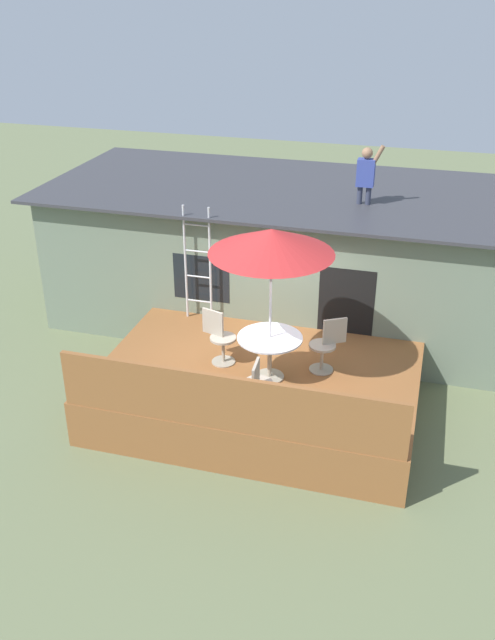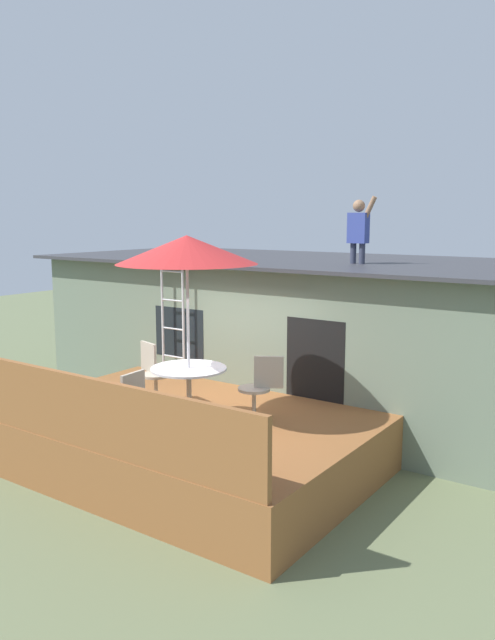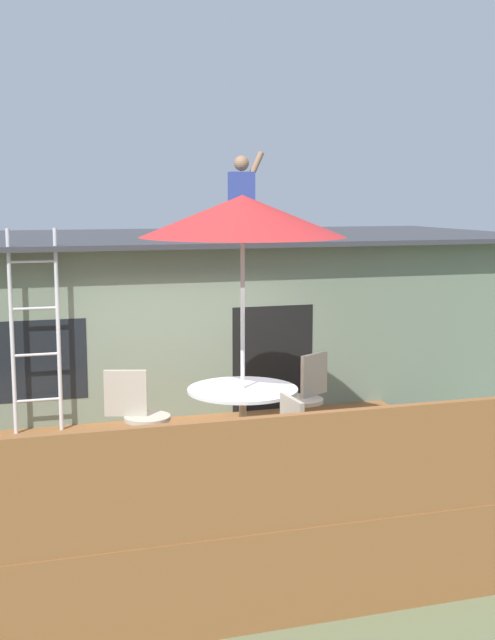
% 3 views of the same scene
% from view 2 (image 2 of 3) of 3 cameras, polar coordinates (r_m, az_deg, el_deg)
% --- Properties ---
extents(ground_plane, '(40.00, 40.00, 0.00)m').
position_cam_2_polar(ground_plane, '(9.42, -5.26, -12.99)').
color(ground_plane, '#66704C').
extents(house, '(10.50, 4.50, 2.81)m').
position_cam_2_polar(house, '(11.89, 5.87, -1.19)').
color(house, slate).
rests_on(house, ground).
extents(deck, '(5.21, 3.73, 0.80)m').
position_cam_2_polar(deck, '(9.28, -5.29, -10.70)').
color(deck, brown).
rests_on(deck, ground).
extents(deck_railing, '(5.11, 0.08, 0.90)m').
position_cam_2_polar(deck_railing, '(7.78, -14.12, -8.32)').
color(deck_railing, brown).
rests_on(deck_railing, deck).
extents(patio_table, '(1.04, 1.04, 0.74)m').
position_cam_2_polar(patio_table, '(8.64, -5.37, -5.37)').
color(patio_table, '#A59E8C').
rests_on(patio_table, deck).
extents(patio_umbrella, '(1.90, 1.90, 2.54)m').
position_cam_2_polar(patio_umbrella, '(8.37, -5.55, 6.38)').
color(patio_umbrella, silver).
rests_on(patio_umbrella, deck).
extents(step_ladder, '(0.52, 0.04, 2.20)m').
position_cam_2_polar(step_ladder, '(10.96, -6.83, 0.50)').
color(step_ladder, silver).
rests_on(step_ladder, deck).
extents(person_figure, '(0.47, 0.20, 1.11)m').
position_cam_2_polar(person_figure, '(10.60, 10.12, 8.35)').
color(person_figure, '#33384C').
rests_on(person_figure, house).
extents(patio_chair_left, '(0.61, 0.44, 0.92)m').
position_cam_2_polar(patio_chair_left, '(9.48, -8.59, -4.91)').
color(patio_chair_left, '#A59E8C').
rests_on(patio_chair_left, deck).
extents(patio_chair_right, '(0.57, 0.44, 0.92)m').
position_cam_2_polar(patio_chair_right, '(8.57, 1.08, -6.34)').
color(patio_chair_right, '#A59E8C').
rests_on(patio_chair_right, deck).
extents(patio_chair_near, '(0.44, 0.62, 0.92)m').
position_cam_2_polar(patio_chair_near, '(7.92, -9.71, -7.81)').
color(patio_chair_near, '#A59E8C').
rests_on(patio_chair_near, deck).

